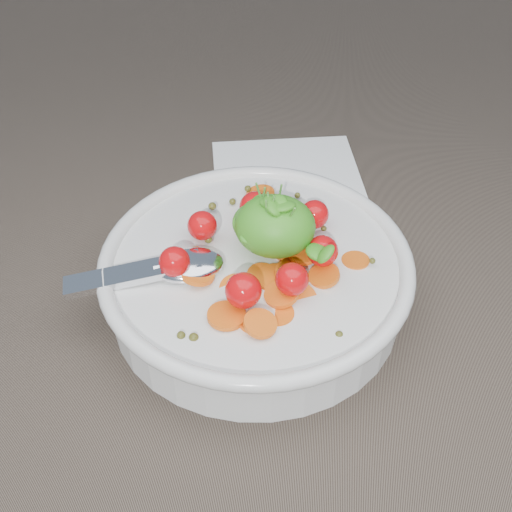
# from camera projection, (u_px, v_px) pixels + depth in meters

# --- Properties ---
(ground) EXTENTS (6.00, 6.00, 0.00)m
(ground) POSITION_uv_depth(u_px,v_px,m) (238.00, 303.00, 0.57)
(ground) COLOR brown
(ground) RESTS_ON ground
(bowl) EXTENTS (0.29, 0.26, 0.11)m
(bowl) POSITION_uv_depth(u_px,v_px,m) (256.00, 275.00, 0.55)
(bowl) COLOR silver
(bowl) RESTS_ON ground
(napkin) EXTENTS (0.18, 0.17, 0.01)m
(napkin) POSITION_uv_depth(u_px,v_px,m) (287.00, 175.00, 0.70)
(napkin) COLOR white
(napkin) RESTS_ON ground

